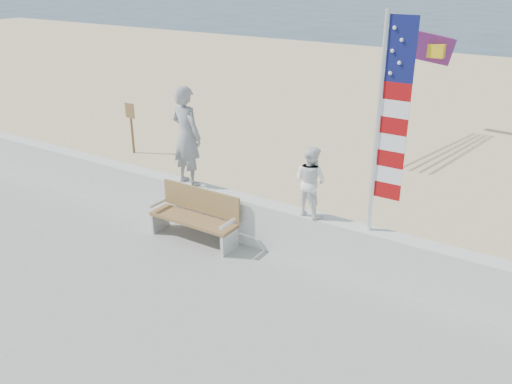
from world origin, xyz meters
TOP-DOWN VIEW (x-y plane):
  - ground at (0.00, 0.00)m, footprint 220.00×220.00m
  - sand at (0.00, 9.00)m, footprint 90.00×40.00m
  - seawall at (0.00, 2.00)m, footprint 30.00×0.35m
  - adult at (-1.53, 2.00)m, footprint 0.79×0.59m
  - child at (1.18, 2.00)m, footprint 0.69×0.58m
  - bench at (-1.01, 1.55)m, footprint 1.80×0.57m
  - flag at (2.42, 2.00)m, footprint 0.50×0.08m
  - parafoil_kite at (2.15, 4.90)m, footprint 0.98×0.73m
  - sign at (-5.95, 4.87)m, footprint 0.32×0.07m

SIDE VIEW (x-z plane):
  - ground at x=0.00m, z-range 0.00..0.00m
  - sand at x=0.00m, z-range 0.00..0.08m
  - seawall at x=0.00m, z-range 0.18..1.08m
  - bench at x=-1.01m, z-range 0.19..1.19m
  - sign at x=-5.95m, z-range 0.21..1.67m
  - child at x=1.18m, z-range 1.08..2.33m
  - adult at x=-1.53m, z-range 1.08..3.05m
  - flag at x=2.42m, z-range 1.24..4.74m
  - parafoil_kite at x=2.15m, z-range 3.33..4.01m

